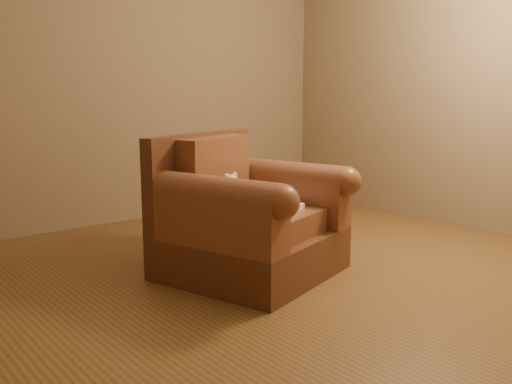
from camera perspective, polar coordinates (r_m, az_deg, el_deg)
floor at (r=3.82m, az=3.12°, el=-7.89°), size 4.00×4.00×0.00m
room at (r=3.66m, az=3.41°, el=18.51°), size 4.02×4.02×2.71m
armchair at (r=3.70m, az=-1.05°, el=-2.89°), size 1.23×1.20×0.90m
teddy_bear at (r=3.70m, az=-2.30°, el=-0.23°), size 0.17×0.19×0.23m
guidebook at (r=3.56m, az=1.62°, el=-1.81°), size 0.50×0.41×0.04m
side_table at (r=4.95m, az=1.36°, el=-0.21°), size 0.38×0.38×0.53m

